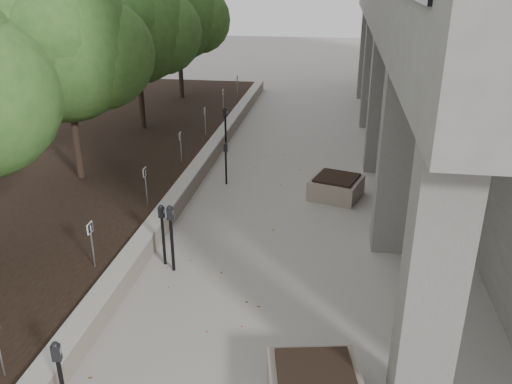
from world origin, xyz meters
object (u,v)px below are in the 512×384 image
Objects in this scene: crabapple_tree_4 at (137,51)px; parking_meter_3 at (163,235)px; parking_meter_2 at (172,238)px; crabapple_tree_3 at (68,79)px; crabapple_tree_5 at (179,35)px; parking_meter_1 at (62,384)px; parking_meter_4 at (226,164)px; parking_meter_5 at (226,130)px; planter_back at (336,187)px.

parking_meter_3 is (3.53, -8.53, -2.43)m from crabapple_tree_4.
parking_meter_2 is (3.78, -8.74, -2.38)m from crabapple_tree_4.
crabapple_tree_3 is 3.96× the size of parking_meter_3.
crabapple_tree_4 reaches higher than parking_meter_2.
crabapple_tree_5 reaches higher than parking_meter_3.
parking_meter_1 is 1.10× the size of parking_meter_4.
parking_meter_1 is at bearing -94.19° from parking_meter_4.
parking_meter_5 is at bearing 76.02° from parking_meter_1.
crabapple_tree_5 is 4.36× the size of parking_meter_4.
planter_back is at bearing -31.90° from crabapple_tree_4.
crabapple_tree_4 is 6.07m from parking_meter_4.
parking_meter_2 is at bearing -30.93° from parking_meter_3.
crabapple_tree_3 is 4.75m from parking_meter_4.
crabapple_tree_3 is 5.66m from parking_meter_5.
crabapple_tree_4 is at bearing -90.00° from crabapple_tree_5.
crabapple_tree_4 is 3.95× the size of parking_meter_1.
parking_meter_1 reaches higher than parking_meter_4.
parking_meter_4 is (0.36, 8.89, -0.06)m from parking_meter_1.
crabapple_tree_3 is at bearing -117.61° from parking_meter_5.
crabapple_tree_4 is at bearing 121.53° from parking_meter_3.
parking_meter_3 is at bearing -76.08° from parking_meter_5.
crabapple_tree_4 is at bearing 132.81° from parking_meter_4.
parking_meter_5 is (-0.61, 2.90, 0.14)m from parking_meter_4.
parking_meter_4 is 2.96m from parking_meter_5.
parking_meter_4 is 3.19m from planter_back.
parking_meter_4 is at bearing -45.30° from crabapple_tree_4.
parking_meter_3 is at bearing -45.02° from crabapple_tree_3.
parking_meter_5 is at bearing 50.39° from crabapple_tree_3.
crabapple_tree_3 is at bearing 130.55° from parking_meter_2.
parking_meter_1 is at bearing -98.21° from parking_meter_2.
parking_meter_1 is 0.93× the size of parking_meter_2.
parking_meter_3 is (3.53, -3.53, -2.43)m from crabapple_tree_3.
crabapple_tree_3 is 4.36× the size of parking_meter_4.
crabapple_tree_4 is at bearing 90.00° from crabapple_tree_3.
crabapple_tree_5 is (0.00, 10.00, 0.00)m from crabapple_tree_3.
crabapple_tree_4 is 9.55m from parking_meter_3.
crabapple_tree_3 reaches higher than parking_meter_4.
parking_meter_1 is at bearing -80.87° from parking_meter_3.
parking_meter_1 is (3.54, -17.82, -2.43)m from crabapple_tree_5.
parking_meter_5 is (-0.26, 11.78, 0.08)m from parking_meter_1.
parking_meter_1 reaches higher than parking_meter_3.
planter_back is (3.25, 4.37, -0.44)m from parking_meter_2.
parking_meter_3 is at bearing -96.40° from parking_meter_4.
parking_meter_2 is 5.46m from planter_back.
parking_meter_3 reaches higher than parking_meter_4.
crabapple_tree_3 is 5.00m from crabapple_tree_4.
parking_meter_4 is at bearing 171.95° from planter_back.
parking_meter_2 is at bearing -44.71° from crabapple_tree_3.
parking_meter_1 is 1.00× the size of parking_meter_3.
crabapple_tree_5 is 3.96× the size of parking_meter_3.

